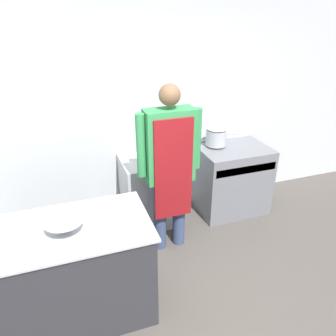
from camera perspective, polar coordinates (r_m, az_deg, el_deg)
name	(u,v)px	position (r m, az deg, el deg)	size (l,w,h in m)	color
ground_plane	(198,333)	(3.11, 5.23, -26.68)	(14.00, 14.00, 0.00)	#4C4742
wall_back	(133,112)	(4.01, -6.19, 9.66)	(8.00, 0.05, 2.70)	silver
prep_counter	(71,273)	(3.02, -16.62, -17.16)	(1.37, 0.77, 0.92)	#2D2D33
stove	(231,178)	(4.41, 10.92, -1.80)	(0.88, 0.67, 0.91)	slate
fridge_unit	(146,192)	(4.07, -3.79, -4.13)	(0.57, 0.60, 0.86)	silver
person_cook	(170,161)	(3.34, 0.31, 1.22)	(0.68, 0.24, 1.85)	#38476B
mixing_bowl	(64,227)	(2.66, -17.62, -9.73)	(0.30, 0.30, 0.10)	#B2B5BC
stock_pot	(216,136)	(4.18, 8.41, 5.56)	(0.26, 0.26, 0.24)	#B2B5BC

